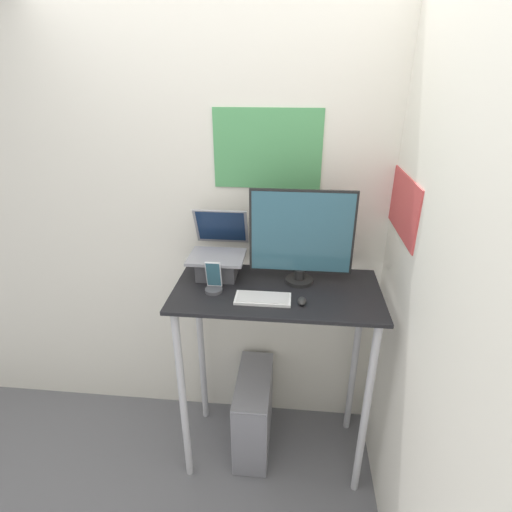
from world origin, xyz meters
TOP-DOWN VIEW (x-y plane):
  - ground_plane at (0.00, 0.00)m, footprint 12.00×12.00m
  - wall_back at (-0.00, 0.62)m, footprint 6.00×0.06m
  - wall_side_right at (0.61, 0.00)m, footprint 0.06×6.00m
  - desk at (0.00, 0.27)m, footprint 1.05×0.53m
  - laptop at (-0.33, 0.39)m, footprint 0.29×0.32m
  - monitor at (0.11, 0.36)m, footprint 0.52×0.14m
  - keyboard at (-0.06, 0.15)m, footprint 0.27×0.12m
  - mouse at (0.13, 0.14)m, footprint 0.04×0.07m
  - cell_phone at (-0.31, 0.21)m, footprint 0.09×0.09m
  - computer_tower at (-0.12, 0.31)m, footprint 0.20×0.51m

SIDE VIEW (x-z plane):
  - ground_plane at x=0.00m, z-range 0.00..0.00m
  - computer_tower at x=-0.12m, z-range 0.00..0.50m
  - desk at x=0.00m, z-range 0.34..1.47m
  - keyboard at x=-0.06m, z-range 1.14..1.15m
  - mouse at x=0.13m, z-range 1.14..1.17m
  - cell_phone at x=-0.31m, z-range 1.10..1.26m
  - laptop at x=-0.33m, z-range 1.06..1.40m
  - wall_side_right at x=0.61m, z-range 0.00..2.60m
  - wall_back at x=0.00m, z-range 0.00..2.60m
  - monitor at x=0.11m, z-range 1.14..1.64m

